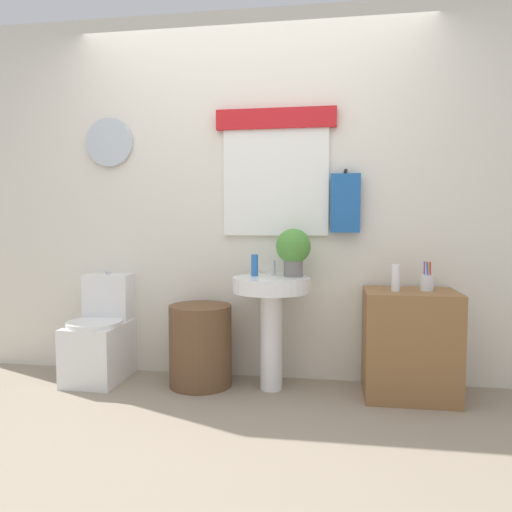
# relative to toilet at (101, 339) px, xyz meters

# --- Properties ---
(ground_plane) EXTENTS (8.00, 8.00, 0.00)m
(ground_plane) POSITION_rel_toilet_xyz_m (1.06, -0.88, -0.29)
(ground_plane) COLOR gray
(back_wall) EXTENTS (4.40, 0.18, 2.60)m
(back_wall) POSITION_rel_toilet_xyz_m (1.06, 0.27, 1.02)
(back_wall) COLOR silver
(back_wall) RESTS_ON ground_plane
(toilet) EXTENTS (0.38, 0.51, 0.76)m
(toilet) POSITION_rel_toilet_xyz_m (0.00, 0.00, 0.00)
(toilet) COLOR white
(toilet) RESTS_ON ground_plane
(laundry_hamper) EXTENTS (0.43, 0.43, 0.56)m
(laundry_hamper) POSITION_rel_toilet_xyz_m (0.74, -0.03, -0.01)
(laundry_hamper) COLOR brown
(laundry_hamper) RESTS_ON ground_plane
(pedestal_sink) EXTENTS (0.52, 0.52, 0.76)m
(pedestal_sink) POSITION_rel_toilet_xyz_m (1.23, -0.03, 0.28)
(pedestal_sink) COLOR white
(pedestal_sink) RESTS_ON ground_plane
(faucet) EXTENTS (0.03, 0.03, 0.10)m
(faucet) POSITION_rel_toilet_xyz_m (1.23, 0.09, 0.52)
(faucet) COLOR silver
(faucet) RESTS_ON pedestal_sink
(wooden_cabinet) EXTENTS (0.57, 0.44, 0.69)m
(wooden_cabinet) POSITION_rel_toilet_xyz_m (2.12, -0.03, 0.05)
(wooden_cabinet) COLOR olive
(wooden_cabinet) RESTS_ON ground_plane
(soap_bottle) EXTENTS (0.05, 0.05, 0.15)m
(soap_bottle) POSITION_rel_toilet_xyz_m (1.11, 0.02, 0.54)
(soap_bottle) COLOR #2D6BB7
(soap_bottle) RESTS_ON pedestal_sink
(potted_plant) EXTENTS (0.23, 0.23, 0.32)m
(potted_plant) POSITION_rel_toilet_xyz_m (1.37, 0.03, 0.65)
(potted_plant) COLOR slate
(potted_plant) RESTS_ON pedestal_sink
(lotion_bottle) EXTENTS (0.05, 0.05, 0.17)m
(lotion_bottle) POSITION_rel_toilet_xyz_m (2.02, -0.07, 0.48)
(lotion_bottle) COLOR white
(lotion_bottle) RESTS_ON wooden_cabinet
(toothbrush_cup) EXTENTS (0.08, 0.08, 0.19)m
(toothbrush_cup) POSITION_rel_toilet_xyz_m (2.23, -0.01, 0.45)
(toothbrush_cup) COLOR silver
(toothbrush_cup) RESTS_ON wooden_cabinet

